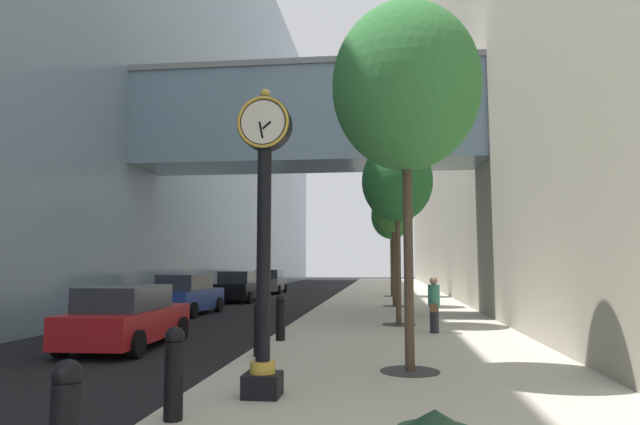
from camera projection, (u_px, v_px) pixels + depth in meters
The scene contains 17 objects.
ground_plane at pixel (324, 305), 28.52m from camera, with size 110.00×110.00×0.00m, color black.
sidewalk_right at pixel (392, 300), 31.09m from camera, with size 7.00×80.00×0.14m, color beige.
building_block_left at pixel (145, 74), 34.00m from camera, with size 23.43×80.00×27.75m.
building_block_right at pixel (528, 11), 31.69m from camera, with size 9.00×80.00×33.32m.
street_clock at pixel (264, 224), 8.51m from camera, with size 0.84×0.55×4.76m.
bollard_second at pixel (174, 371), 7.09m from camera, with size 0.26×0.26×1.19m.
bollard_fourth at pixel (259, 327), 11.93m from camera, with size 0.26×0.26×1.19m.
bollard_fifth at pixel (281, 316), 14.36m from camera, with size 0.26×0.26×1.19m.
street_tree_near at pixel (406, 87), 10.68m from camera, with size 2.87×2.87×7.08m.
street_tree_mid_near at pixel (397, 182), 18.34m from camera, with size 2.36×2.36×6.10m.
street_tree_mid_far at pixel (393, 208), 26.07m from camera, with size 2.09×2.09×5.86m.
street_tree_far at pixel (391, 217), 33.82m from camera, with size 2.47×2.47×6.31m.
pedestrian_walking at pixel (434, 303), 15.92m from camera, with size 0.38×0.48×1.62m.
car_grey_near at pixel (270, 282), 39.24m from camera, with size 2.07×4.17×1.68m.
car_red_mid at pixel (127, 317), 14.01m from camera, with size 2.13×4.51×1.57m.
car_blue_far at pixel (186, 295), 22.92m from camera, with size 2.10×4.45×1.68m.
car_black_trailing at pixel (239, 287), 30.67m from camera, with size 2.18×4.22×1.70m.
Camera 1 is at (3.12, -1.67, 2.15)m, focal length 30.86 mm.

